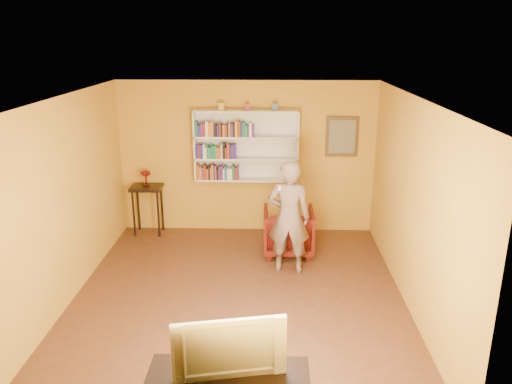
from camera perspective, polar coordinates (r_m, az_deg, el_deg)
room_shell at (r=6.56m, az=-2.11°, el=-4.13°), size 5.30×5.80×2.88m
bookshelf at (r=8.69m, az=-1.09°, el=5.34°), size 1.80×0.29×1.23m
books_row_lower at (r=8.74m, az=-4.38°, el=2.24°), size 0.73×0.19×0.27m
books_row_middle at (r=8.65m, az=-4.45°, el=4.66°), size 0.69×0.19×0.26m
books_row_upper at (r=8.56m, az=-3.57°, el=7.13°), size 1.00×0.19×0.27m
ornament_left at (r=8.55m, az=-3.98°, el=9.75°), size 0.09×0.09×0.13m
ornament_centre at (r=8.51m, az=-0.98°, el=9.70°), size 0.08×0.08×0.11m
ornament_right at (r=8.50m, az=2.19°, el=9.72°), size 0.09×0.09×0.12m
framed_painting at (r=8.78m, az=9.79°, el=6.26°), size 0.55×0.05×0.70m
console_table at (r=9.02m, az=-12.35°, el=-0.25°), size 0.54×0.42×0.89m
ruby_lustre at (r=8.92m, az=-12.50°, el=1.94°), size 0.18×0.18×0.28m
armchair at (r=8.17m, az=3.72°, el=-4.48°), size 0.80×0.83×0.75m
person at (r=7.37m, az=3.77°, el=-2.90°), size 0.67×0.48×1.73m
game_remote at (r=6.86m, az=2.70°, el=0.52°), size 0.04×0.15×0.04m
television at (r=4.66m, az=-3.19°, el=-16.81°), size 1.01×0.32×0.58m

